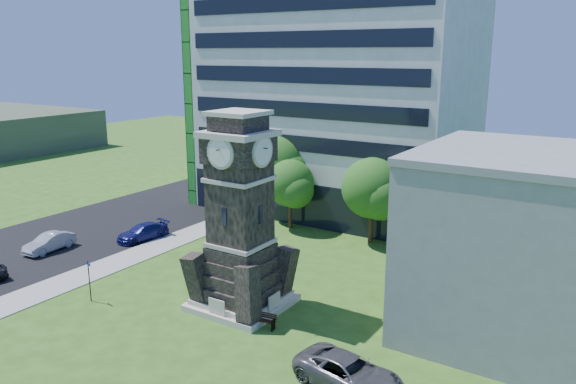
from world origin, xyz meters
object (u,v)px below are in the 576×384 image
Objects in this scene: clock_tower at (240,225)px; street_sign at (89,276)px; car_street_north at (143,232)px; park_bench at (262,319)px; car_street_mid at (49,242)px; car_east_lot at (349,373)px.

clock_tower is 10.40m from street_sign.
car_street_north reaches higher than park_bench.
clock_tower is 7.20× the size of park_bench.
car_street_mid is 0.77× the size of car_east_lot.
street_sign is at bearing -48.42° from car_street_north.
car_east_lot reaches higher than car_street_mid.
car_street_north is at bearing 136.50° from street_sign.
clock_tower reaches higher than car_street_mid.
street_sign reaches higher than car_street_north.
park_bench is at bearing 76.91° from car_east_lot.
car_east_lot is at bearing -11.91° from car_street_mid.
car_street_mid is 11.53m from street_sign.
street_sign reaches higher than park_bench.
car_street_mid is 29.14m from car_east_lot.
car_street_mid is 2.49× the size of park_bench.
clock_tower is 2.22× the size of car_east_lot.
car_street_north is (4.18, 6.04, -0.03)m from car_street_mid.
car_east_lot is 18.28m from street_sign.
park_bench is at bearing -30.65° from clock_tower.
park_bench is (17.65, -7.30, -0.20)m from car_street_north.
car_street_north is at bearing 150.69° from park_bench.
car_east_lot is at bearing -28.54° from park_bench.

